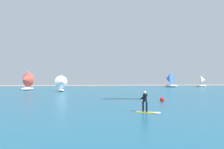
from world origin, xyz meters
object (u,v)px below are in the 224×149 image
Objects in this scene: sailboat_heeled_over at (26,81)px; sailboat_trailing at (169,80)px; kitesurfer at (147,105)px; sailboat_far_left at (62,83)px; marker_buoy at (162,99)px; sailboat_outermost at (203,81)px.

sailboat_heeled_over is 46.97m from sailboat_trailing.
sailboat_heeled_over is at bearing 116.07° from kitesurfer.
sailboat_trailing is 42.28m from sailboat_far_left.
kitesurfer is 60.70m from sailboat_trailing.
kitesurfer is at bearing -73.07° from sailboat_far_left.
kitesurfer reaches higher than marker_buoy.
sailboat_trailing is 51.71m from marker_buoy.
sailboat_far_left reaches higher than marker_buoy.
sailboat_outermost is 59.70m from marker_buoy.
sailboat_far_left is at bearing 120.85° from marker_buoy.
sailboat_far_left is at bearing -144.79° from sailboat_trailing.
sailboat_trailing is (43.55, 17.61, 0.37)m from sailboat_heeled_over.
sailboat_outermost is at bearing 18.63° from sailboat_heeled_over.
marker_buoy is (13.67, -22.88, -1.52)m from sailboat_far_left.
sailboat_outermost is 8.67× the size of marker_buoy.
sailboat_trailing is at bearing 66.17° from marker_buoy.
sailboat_heeled_over is at bearing -157.98° from sailboat_trailing.
sailboat_trailing is 1.24× the size of sailboat_outermost.
kitesurfer is 0.40× the size of sailboat_heeled_over.
sailboat_trailing is (25.15, 55.21, 2.01)m from kitesurfer.
sailboat_trailing is at bearing 22.02° from sailboat_heeled_over.
sailboat_outermost is (56.95, 19.20, -0.14)m from sailboat_heeled_over.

